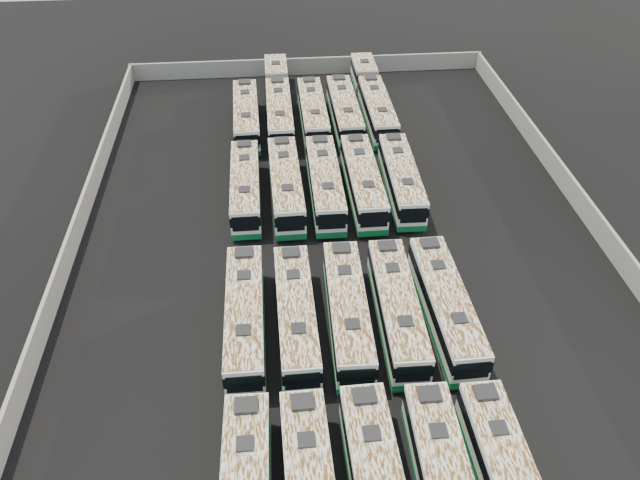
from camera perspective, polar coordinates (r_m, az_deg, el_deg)
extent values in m
plane|color=black|center=(52.63, 1.88, -1.04)|extent=(140.00, 140.00, 0.00)
cube|color=gray|center=(83.28, -1.10, 15.61)|extent=(45.20, 0.30, 2.20)
cube|color=gray|center=(58.60, 24.12, 1.12)|extent=(0.30, 73.20, 2.20)
cube|color=gray|center=(54.36, -22.14, -1.42)|extent=(0.30, 73.20, 2.20)
cube|color=black|center=(36.35, -6.88, -17.99)|extent=(1.01, 1.01, 0.15)
cube|color=black|center=(37.74, -6.78, -14.80)|extent=(1.37, 1.17, 0.27)
cylinder|color=black|center=(39.48, -8.20, -18.78)|extent=(0.31, 1.04, 1.04)
cylinder|color=black|center=(39.32, -4.80, -18.72)|extent=(0.31, 1.04, 1.04)
cube|color=black|center=(36.22, -1.26, -17.79)|extent=(1.01, 1.01, 0.15)
cube|color=black|center=(37.62, -1.61, -14.59)|extent=(1.37, 1.17, 0.27)
cylinder|color=black|center=(39.26, -3.09, -18.71)|extent=(0.31, 1.05, 1.04)
cylinder|color=black|center=(39.34, 0.33, -18.45)|extent=(0.31, 1.05, 1.04)
cube|color=silver|center=(35.16, 5.56, -21.00)|extent=(2.79, 12.41, 0.07)
cube|color=black|center=(36.52, 4.74, -17.20)|extent=(1.02, 1.02, 0.15)
cube|color=black|center=(37.93, 4.07, -14.04)|extent=(1.39, 1.18, 0.27)
cylinder|color=black|center=(39.46, 2.49, -18.23)|extent=(0.31, 1.06, 1.05)
cylinder|color=black|center=(39.75, 5.87, -17.86)|extent=(0.31, 1.06, 1.05)
cube|color=silver|center=(35.87, 11.77, -20.38)|extent=(2.76, 12.17, 0.07)
cube|color=black|center=(37.19, 10.79, -16.75)|extent=(1.00, 1.00, 0.14)
cube|color=black|center=(38.55, 9.98, -13.72)|extent=(1.36, 1.16, 0.27)
cylinder|color=black|center=(39.94, 8.28, -17.79)|extent=(0.31, 1.04, 1.03)
cylinder|color=black|center=(40.39, 11.49, -17.44)|extent=(0.31, 1.04, 1.03)
cube|color=silver|center=(36.89, 17.38, -19.58)|extent=(2.62, 11.95, 0.07)
cube|color=black|center=(38.12, 16.04, -16.18)|extent=(0.97, 0.97, 0.14)
cube|color=black|center=(39.40, 14.91, -13.32)|extent=(1.33, 1.13, 0.26)
cylinder|color=black|center=(40.66, 13.27, -17.32)|extent=(0.30, 1.02, 1.01)
cylinder|color=black|center=(41.30, 16.26, -16.85)|extent=(0.30, 1.02, 1.01)
cube|color=white|center=(44.73, -6.86, -7.00)|extent=(2.61, 12.42, 2.84)
cube|color=#0D6332|center=(45.47, -6.76, -7.92)|extent=(2.66, 12.47, 0.43)
cube|color=black|center=(44.40, -6.90, -6.58)|extent=(2.67, 12.48, 0.95)
cube|color=black|center=(40.33, -6.94, -12.97)|extent=(2.28, 0.06, 1.50)
cube|color=#0D6332|center=(41.58, -6.77, -14.33)|extent=(2.59, 0.10, 0.29)
cube|color=silver|center=(43.71, -7.00, -5.67)|extent=(2.56, 12.17, 0.07)
cube|color=black|center=(41.72, -7.04, -8.17)|extent=(0.98, 0.98, 0.14)
cube|color=black|center=(45.65, -6.98, -3.19)|extent=(0.98, 0.98, 0.14)
cube|color=black|center=(47.50, -6.97, -1.16)|extent=(1.35, 1.14, 0.27)
cylinder|color=black|center=(43.08, -8.26, -12.02)|extent=(0.29, 1.03, 1.03)
cylinder|color=black|center=(42.95, -5.25, -11.89)|extent=(0.29, 1.03, 1.03)
cylinder|color=black|center=(48.53, -8.03, -4.78)|extent=(0.29, 1.03, 1.03)
cylinder|color=black|center=(48.41, -5.41, -4.65)|extent=(0.29, 1.03, 1.03)
cube|color=white|center=(44.59, -2.20, -6.92)|extent=(2.66, 12.24, 2.80)
cube|color=#0D6332|center=(45.32, -2.17, -7.83)|extent=(2.71, 12.29, 0.43)
cube|color=black|center=(44.26, -2.21, -6.50)|extent=(2.72, 12.30, 0.94)
cube|color=black|center=(40.27, -1.59, -12.78)|extent=(2.24, 0.08, 1.48)
cube|color=#0D6332|center=(41.49, -1.56, -14.13)|extent=(2.55, 0.12, 0.28)
cube|color=silver|center=(43.58, -2.24, -5.60)|extent=(2.60, 11.99, 0.07)
cube|color=black|center=(41.62, -1.99, -8.06)|extent=(0.98, 0.98, 0.14)
cube|color=black|center=(45.48, -2.48, -3.16)|extent=(0.98, 0.98, 0.14)
cube|color=black|center=(47.30, -2.67, -1.16)|extent=(1.33, 1.13, 0.26)
cylinder|color=black|center=(42.87, -3.27, -11.90)|extent=(0.29, 1.02, 1.02)
cylinder|color=black|center=(42.94, -0.31, -11.69)|extent=(0.29, 1.02, 1.02)
cylinder|color=black|center=(48.23, -3.78, -4.75)|extent=(0.29, 1.02, 1.02)
cylinder|color=black|center=(48.30, -1.19, -4.58)|extent=(0.29, 1.02, 1.02)
cube|color=white|center=(44.86, 2.54, -6.54)|extent=(2.88, 12.44, 2.84)
cube|color=#0D6332|center=(45.60, 2.50, -7.46)|extent=(2.93, 12.49, 0.43)
cube|color=black|center=(44.53, 2.55, -6.11)|extent=(2.94, 12.50, 0.95)
cube|color=black|center=(40.48, 3.45, -12.42)|extent=(2.27, 0.12, 1.50)
cube|color=#0D6332|center=(41.72, 3.36, -13.78)|extent=(2.58, 0.16, 0.29)
cube|color=silver|center=(43.84, 2.59, -5.20)|extent=(2.83, 12.19, 0.07)
cube|color=black|center=(41.86, 2.97, -7.67)|extent=(1.00, 1.00, 0.14)
cube|color=black|center=(45.77, 2.25, -2.76)|extent=(1.00, 1.00, 0.14)
cube|color=black|center=(47.61, 1.97, -0.75)|extent=(1.37, 1.17, 0.27)
cylinder|color=black|center=(43.04, 1.53, -11.53)|extent=(0.31, 1.04, 1.03)
cylinder|color=black|center=(43.25, 4.51, -11.35)|extent=(0.31, 1.04, 1.03)
cylinder|color=black|center=(48.49, 0.73, -4.35)|extent=(0.31, 1.04, 1.03)
cylinder|color=black|center=(48.67, 3.32, -4.23)|extent=(0.31, 1.04, 1.03)
cube|color=white|center=(45.33, 7.06, -6.27)|extent=(2.83, 12.44, 2.84)
cube|color=#0D6332|center=(46.07, 6.96, -7.18)|extent=(2.88, 12.49, 0.43)
cube|color=black|center=(45.01, 7.10, -5.84)|extent=(2.89, 12.50, 0.95)
cube|color=black|center=(41.01, 8.56, -12.03)|extent=(2.27, 0.11, 1.50)
cube|color=#0D6332|center=(42.23, 8.35, -13.39)|extent=(2.58, 0.15, 0.29)
cube|color=silver|center=(44.33, 7.20, -4.93)|extent=(2.78, 12.19, 0.07)
cube|color=black|center=(42.37, 7.83, -7.36)|extent=(1.00, 1.00, 0.14)
cube|color=black|center=(46.24, 6.65, -2.53)|extent=(1.00, 1.00, 0.14)
cube|color=black|center=(48.06, 6.18, -0.55)|extent=(1.36, 1.16, 0.27)
cylinder|color=black|center=(43.44, 6.34, -11.21)|extent=(0.31, 1.04, 1.03)
cylinder|color=black|center=(43.84, 9.24, -10.98)|extent=(0.31, 1.04, 1.03)
cylinder|color=black|center=(48.85, 4.89, -4.14)|extent=(0.31, 1.04, 1.03)
cylinder|color=black|center=(49.20, 7.45, -3.99)|extent=(0.31, 1.04, 1.03)
cube|color=white|center=(46.08, 11.41, -5.93)|extent=(2.86, 12.55, 2.86)
cube|color=#0D6332|center=(46.81, 11.25, -6.85)|extent=(2.91, 12.60, 0.44)
cube|color=black|center=(45.76, 11.48, -5.51)|extent=(2.93, 12.61, 0.96)
cube|color=black|center=(41.87, 13.76, -11.54)|extent=(2.29, 0.11, 1.51)
cube|color=#0D6332|center=(43.07, 13.44, -12.91)|extent=(2.60, 0.15, 0.29)
cube|color=silver|center=(45.09, 11.64, -4.60)|extent=(2.81, 12.30, 0.07)
cube|color=black|center=(43.17, 12.63, -6.97)|extent=(1.01, 1.01, 0.15)
cube|color=black|center=(46.95, 10.76, -2.24)|extent=(1.01, 1.01, 0.15)
cube|color=black|center=(48.75, 10.02, -0.29)|extent=(1.38, 1.17, 0.27)
cylinder|color=black|center=(44.13, 11.18, -10.86)|extent=(0.31, 1.05, 1.04)
cylinder|color=black|center=(44.76, 13.96, -10.50)|extent=(0.31, 1.05, 1.04)
cylinder|color=black|center=(49.43, 8.76, -3.90)|extent=(0.31, 1.05, 1.04)
cylinder|color=black|center=(49.99, 11.25, -3.68)|extent=(0.31, 1.05, 1.04)
cube|color=white|center=(57.73, -6.83, 4.84)|extent=(2.60, 12.18, 2.79)
cube|color=#0D6332|center=(58.29, -6.76, 4.01)|extent=(2.65, 12.23, 0.43)
cube|color=black|center=(57.47, -6.86, 5.23)|extent=(2.66, 12.24, 0.93)
cube|color=black|center=(52.54, -6.84, 1.47)|extent=(2.23, 0.07, 1.47)
cube|color=#0D6332|center=(53.49, -6.72, 0.14)|extent=(2.54, 0.11, 0.28)
cube|color=silver|center=(56.96, -6.94, 6.04)|extent=(2.55, 11.94, 0.07)
cube|color=black|center=(54.65, -6.94, 4.63)|extent=(0.97, 0.97, 0.14)
cube|color=black|center=(59.18, -6.94, 7.50)|extent=(0.97, 0.97, 0.14)
cube|color=black|center=(61.26, -6.95, 8.71)|extent=(1.32, 1.12, 0.26)
cylinder|color=black|center=(55.31, -7.85, 1.48)|extent=(0.29, 1.02, 1.01)
cylinder|color=black|center=(55.22, -5.60, 1.61)|extent=(0.29, 1.02, 1.01)
cylinder|color=black|center=(61.72, -7.76, 5.81)|extent=(0.29, 1.02, 1.01)
cylinder|color=black|center=(61.64, -5.74, 5.94)|extent=(0.29, 1.02, 1.01)
cube|color=white|center=(57.51, -3.14, 5.03)|extent=(2.88, 12.73, 2.91)
cube|color=#0D6332|center=(58.11, -3.10, 4.16)|extent=(2.93, 12.78, 0.44)
cube|color=black|center=(57.25, -3.15, 5.43)|extent=(2.94, 12.80, 0.97)
cube|color=black|center=(52.12, -2.69, 1.51)|extent=(2.33, 0.10, 1.53)
cube|color=#0D6332|center=(53.11, -2.64, 0.12)|extent=(2.64, 0.15, 0.30)
cube|color=silver|center=(56.71, -3.19, 6.28)|extent=(2.82, 12.48, 0.07)
cube|color=black|center=(54.31, -3.00, 4.82)|extent=(1.02, 1.02, 0.15)
cube|color=black|center=(59.03, -3.37, 7.80)|extent=(1.02, 1.02, 0.15)
cube|color=black|center=(61.20, -3.52, 9.05)|extent=(1.40, 1.19, 0.27)
cylinder|color=black|center=(54.91, -3.99, 1.50)|extent=(0.32, 1.06, 1.06)
cylinder|color=black|center=(55.00, -1.63, 1.66)|extent=(0.32, 1.06, 1.06)
cylinder|color=black|center=(61.59, -4.40, 6.03)|extent=(0.32, 1.06, 1.06)
cylinder|color=black|center=(61.67, -2.29, 6.16)|extent=(0.32, 1.06, 1.06)
cube|color=white|center=(57.67, 0.46, 5.19)|extent=(2.69, 12.69, 2.90)
cube|color=#0D6332|center=(58.26, 0.45, 4.32)|extent=(2.75, 12.74, 0.44)
cube|color=black|center=(57.40, 0.46, 5.59)|extent=(2.76, 12.75, 0.97)
cube|color=black|center=(52.29, 1.10, 1.69)|extent=(2.32, 0.07, 1.53)
cube|color=#0D6332|center=(53.27, 1.08, 0.30)|extent=(2.64, 0.11, 0.30)
cube|color=silver|center=(56.86, 0.47, 6.44)|extent=(2.64, 12.43, 0.07)
cube|color=black|center=(54.47, 0.74, 4.98)|extent=(1.01, 1.01, 0.15)
cube|color=black|center=(59.18, 0.22, 7.96)|extent=(1.01, 1.01, 0.15)
cube|color=black|center=(61.34, 0.00, 9.20)|extent=(1.38, 1.17, 0.27)
cylinder|color=black|center=(55.02, -0.33, 1.70)|extent=(0.30, 1.06, 1.06)
cylinder|color=black|center=(55.21, 2.01, 1.82)|extent=(0.30, 1.06, 1.06)
cylinder|color=black|center=(61.69, -0.95, 6.20)|extent=(0.30, 1.06, 1.06)
cylinder|color=black|center=(61.86, 1.15, 6.29)|extent=(0.30, 1.06, 1.06)
cube|color=white|center=(58.02, 3.95, 5.32)|extent=(2.68, 12.68, 2.90)
cube|color=#0D6332|center=(58.61, 3.90, 4.46)|extent=(2.73, 12.73, 0.44)
cube|color=black|center=(57.76, 3.97, 5.72)|extent=(2.74, 12.74, 0.97)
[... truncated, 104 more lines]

